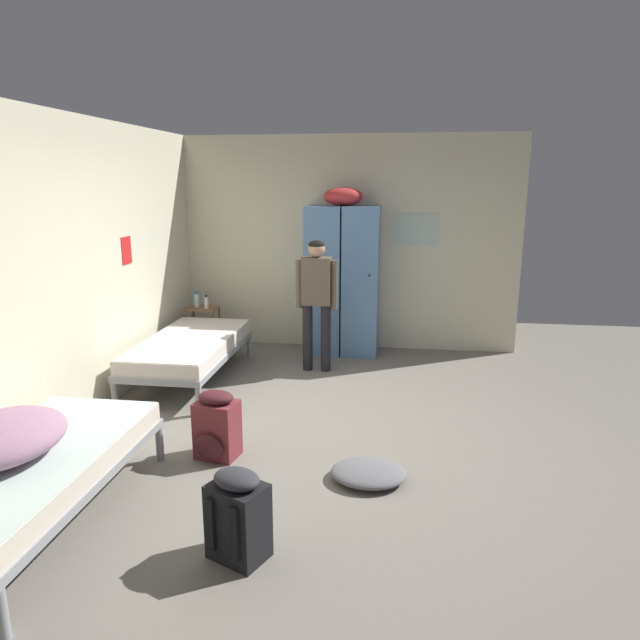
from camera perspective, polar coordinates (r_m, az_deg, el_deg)
ground_plane at (r=5.11m, az=-0.44°, el=-11.13°), size 8.75×8.75×0.00m
room_backdrop at (r=6.16m, az=-9.83°, el=6.11°), size 4.34×5.53×2.71m
locker_bank at (r=7.18m, az=2.24°, el=4.24°), size 0.90×0.55×2.07m
shelf_unit at (r=7.55m, az=-11.53°, el=-0.41°), size 0.38×0.30×0.57m
bed_left_rear at (r=6.41m, az=-12.83°, el=-2.65°), size 0.90×1.90×0.49m
bed_left_front at (r=4.15m, az=-26.54°, el=-13.06°), size 0.90×1.90×0.49m
bedding_heap at (r=4.08m, az=-29.02°, el=-10.16°), size 0.70×0.84×0.25m
person_traveler at (r=6.47m, az=-0.34°, el=2.67°), size 0.48×0.20×1.51m
water_bottle at (r=7.52m, az=-12.17°, el=1.97°), size 0.07×0.07×0.20m
lotion_bottle at (r=7.42m, az=-11.23°, el=1.75°), size 0.05×0.05×0.17m
backpack_black at (r=3.53m, az=-8.03°, el=-18.72°), size 0.39×0.40×0.55m
backpack_maroon at (r=4.67m, az=-10.25°, el=-10.36°), size 0.36×0.37×0.55m
clothes_pile_grey at (r=4.37m, az=4.83°, el=-14.90°), size 0.56×0.46×0.11m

